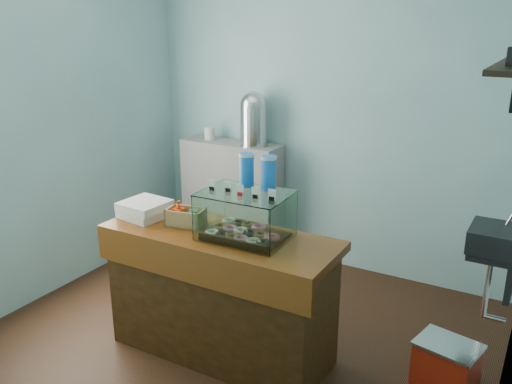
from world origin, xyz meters
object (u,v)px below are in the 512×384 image
Objects in this scene: counter at (220,293)px; display_case at (247,212)px; coffee_urn at (254,117)px; red_cooler at (446,366)px.

display_case is (0.18, 0.05, 0.60)m from counter.
counter is 3.16× the size of coffee_urn.
counter is 0.63m from display_case.
counter reaches higher than red_cooler.
red_cooler is at bearing 14.16° from counter.
red_cooler is at bearing 11.73° from display_case.
red_cooler is at bearing -29.84° from coffee_urn.
display_case is at bearing 16.52° from counter.
display_case reaches higher than counter.
red_cooler is (1.26, 0.31, -0.90)m from display_case.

